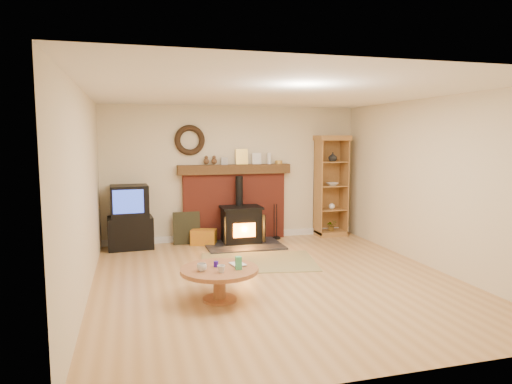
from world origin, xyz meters
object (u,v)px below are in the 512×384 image
object	(u,v)px
wood_stove	(242,226)
curio_cabinet	(331,186)
coffee_table	(219,274)
tv_unit	(130,218)

from	to	relation	value
wood_stove	curio_cabinet	xyz separation A→B (m)	(1.94, 0.28, 0.68)
curio_cabinet	coffee_table	distance (m)	4.35
curio_cabinet	coffee_table	xyz separation A→B (m)	(-2.91, -3.16, -0.69)
wood_stove	curio_cabinet	world-z (taller)	curio_cabinet
wood_stove	coffee_table	bearing A→B (deg)	-108.65
tv_unit	curio_cabinet	xyz separation A→B (m)	(3.96, 0.09, 0.47)
coffee_table	wood_stove	bearing A→B (deg)	71.35
tv_unit	curio_cabinet	size ratio (longest dim) A/B	0.56
wood_stove	curio_cabinet	bearing A→B (deg)	8.33
wood_stove	tv_unit	bearing A→B (deg)	174.46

